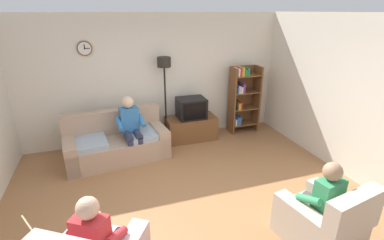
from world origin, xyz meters
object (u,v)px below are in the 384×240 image
Objects in this scene: armchair_near_bookshelf at (322,222)px; floor_lamp at (165,77)px; tv_stand at (191,128)px; bookshelf at (242,98)px; person_on_couch at (131,125)px; person_in_right_armchair at (321,197)px; tv at (191,108)px; person_in_left_armchair at (98,235)px; couch at (117,143)px.

floor_lamp is at bearing 108.04° from armchair_near_bookshelf.
tv_stand is 1.40m from bookshelf.
tv_stand is at bearing 20.05° from person_on_couch.
person_in_right_armchair is at bearing -71.76° from floor_lamp.
person_in_right_armchair is (0.58, -3.28, -0.14)m from tv.
person_in_left_armchair is at bearing 175.58° from person_in_right_armchair.
person_in_right_armchair reaches higher than couch.
armchair_near_bookshelf is 0.90× the size of person_in_right_armchair.
floor_lamp is 3.69m from person_in_right_armchair.
tv reaches higher than tv_stand.
tv_stand is 1.51m from person_on_couch.
couch is 3.75m from armchair_near_bookshelf.
person_on_couch is 2.69m from person_in_left_armchair.
tv is at bearing -175.62° from bookshelf.
bookshelf is at bearing 78.86° from armchair_near_bookshelf.
tv reaches higher than couch.
bookshelf is at bearing 3.29° from tv_stand.
tv_stand is 0.70× the size of bookshelf.
tv is at bearing 19.14° from person_on_couch.
armchair_near_bookshelf is (0.60, -3.37, -0.45)m from tv.
bookshelf is (1.28, 0.10, 0.09)m from tv.
armchair_near_bookshelf is at bearing -6.32° from person_in_left_armchair.
bookshelf is at bearing 8.94° from couch.
armchair_near_bookshelf is (-0.68, -3.47, -0.54)m from bookshelf.
armchair_near_bookshelf is (2.24, -3.01, -0.02)m from couch.
bookshelf is 4.58m from person_in_left_armchair.
tv_stand is at bearing 99.94° from armchair_near_bookshelf.
floor_lamp is (-1.82, 0.03, 0.62)m from bookshelf.
person_in_left_armchair is (-1.47, -3.21, -0.85)m from floor_lamp.
tv_stand is at bearing 90.00° from tv.
person_in_left_armchair is at bearing -97.64° from couch.
armchair_near_bookshelf is (1.14, -3.49, -1.16)m from floor_lamp.
couch is 0.49m from person_on_couch.
tv_stand is (1.65, 0.39, -0.05)m from couch.
couch is 1.81× the size of tv_stand.
bookshelf is at bearing 78.32° from person_in_right_armchair.
bookshelf is 2.70m from person_on_couch.
couch is at bearing 127.30° from person_in_right_armchair.
armchair_near_bookshelf is 3.52m from person_on_couch.
person_in_left_armchair reaches higher than armchair_near_bookshelf.
person_in_left_armchair reaches higher than tv_stand.
tv_stand is 0.59× the size of floor_lamp.
person_on_couch is at bearing 123.98° from armchair_near_bookshelf.
person_on_couch is (0.29, -0.11, 0.39)m from couch.
couch is 1.74m from tv.
tv is 0.60× the size of armchair_near_bookshelf.
bookshelf is (2.92, 0.46, 0.52)m from couch.
person_in_right_armchair is (-0.70, -3.38, -0.23)m from bookshelf.
floor_lamp is at bearing 65.39° from person_in_left_armchair.
person_in_left_armchair is at bearing -135.96° from bookshelf.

